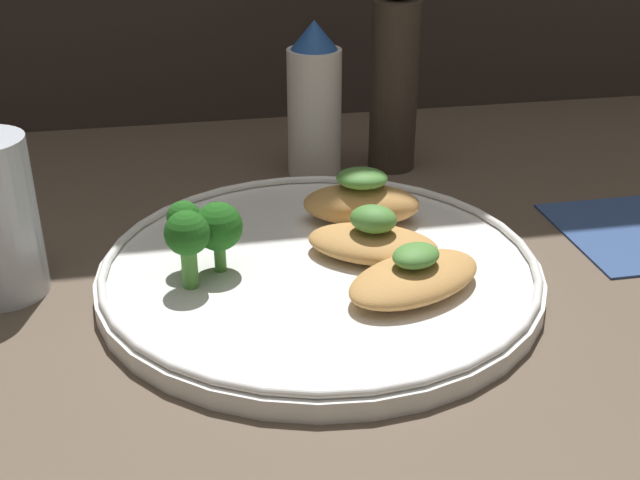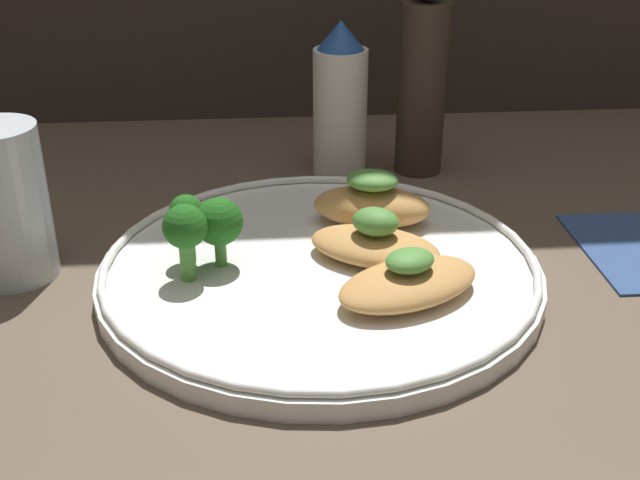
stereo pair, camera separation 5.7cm
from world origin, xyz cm
name	(u,v)px [view 1 (the left image)]	position (x,y,z in cm)	size (l,w,h in cm)	color
ground_plane	(320,287)	(0.00, 0.00, -0.50)	(180.00, 180.00, 1.00)	brown
plate	(320,270)	(0.00, 0.00, 0.99)	(31.98, 31.98, 2.00)	white
grilled_meat_front	(415,276)	(5.53, -5.02, 2.62)	(11.87, 9.69, 3.50)	tan
grilled_meat_middle	(373,240)	(4.03, 0.55, 2.72)	(11.12, 9.24, 4.02)	tan
grilled_meat_back	(361,201)	(4.60, 6.47, 3.20)	(10.12, 6.83, 4.50)	tan
broccoli_bunch	(201,230)	(-8.30, 0.00, 4.98)	(5.45, 5.40, 5.63)	#4C8E38
sauce_bottle	(314,102)	(3.52, 21.08, 6.95)	(5.06, 5.06, 14.52)	white
pepper_grinder	(394,80)	(11.16, 21.08, 8.65)	(4.49, 4.49, 18.87)	#382D23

